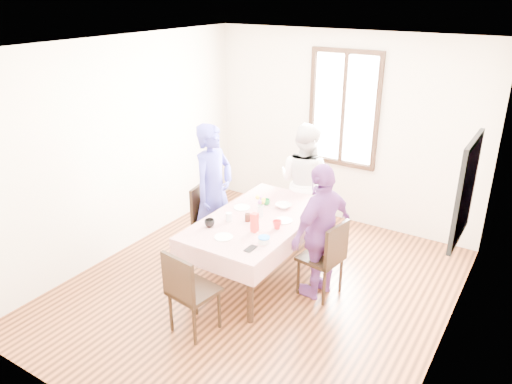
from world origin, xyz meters
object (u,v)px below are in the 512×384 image
chair_near (194,291)px  dining_table (258,247)px  chair_left (213,221)px  chair_far (305,206)px  person_right (320,231)px  chair_right (321,257)px  person_left (214,192)px  person_far (305,182)px

chair_near → dining_table: bearing=97.7°
chair_left → chair_far: size_ratio=1.00×
chair_far → person_right: bearing=126.4°
chair_right → chair_far: same height
dining_table → chair_right: size_ratio=1.91×
person_left → dining_table: bearing=-99.3°
chair_far → person_far: 0.35m
chair_near → person_far: bearing=97.7°
chair_left → chair_near: same height
chair_far → person_left: 1.34m
dining_table → chair_near: (0.00, -1.20, 0.08)m
chair_left → person_left: size_ratio=0.53×
person_right → dining_table: bearing=-71.3°
chair_left → chair_right: size_ratio=1.00×
person_far → person_right: (0.76, -1.12, -0.03)m
chair_left → chair_near: bearing=20.6°
chair_left → chair_far: (0.78, 1.03, 0.00)m
chair_far → person_left: person_left is taller
chair_left → chair_right: 1.56m
dining_table → chair_right: bearing=4.0°
person_right → chair_left: bearing=-79.4°
chair_near → person_far: (-0.00, 2.37, 0.35)m
chair_far → person_far: (-0.00, -0.02, 0.35)m
chair_left → person_left: bearing=80.8°
dining_table → chair_left: 0.80m
chair_far → chair_near: size_ratio=1.00×
chair_far → dining_table: bearing=92.8°
dining_table → chair_far: 1.20m
chair_right → chair_far: 1.38m
person_left → person_right: bearing=-91.3°
chair_right → chair_near: size_ratio=1.00×
chair_left → person_right: (1.54, -0.11, 0.32)m
chair_left → person_far: size_ratio=0.56×
chair_right → chair_far: size_ratio=1.00×
person_left → person_right: (1.52, -0.11, -0.09)m
chair_near → person_right: size_ratio=0.59×
dining_table → chair_far: chair_far is taller
dining_table → chair_right: (0.78, 0.05, 0.08)m
person_far → person_right: bearing=131.7°
person_far → person_right: person_far is taller
chair_far → chair_near: 2.39m
chair_near → person_right: (0.76, 1.25, 0.32)m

